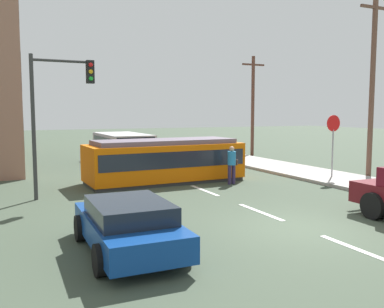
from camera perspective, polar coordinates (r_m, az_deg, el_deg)
name	(u,v)px	position (r m, az deg, el deg)	size (l,w,h in m)	color
ground_plane	(168,177)	(20.41, -3.29, -3.13)	(120.00, 120.00, 0.00)	#3D4A3A
sidewalk_curb_right	(334,178)	(20.67, 18.88, -3.12)	(3.20, 36.00, 0.14)	#A39C97
lane_stripe_0	(359,250)	(10.46, 21.94, -12.13)	(0.16, 2.40, 0.01)	silver
lane_stripe_1	(260,212)	(13.41, 9.35, -7.87)	(0.16, 2.40, 0.01)	silver
lane_stripe_2	(204,190)	(16.80, 1.69, -5.03)	(0.16, 2.40, 0.01)	silver
lane_stripe_3	(140,166)	(24.74, -7.19, -1.60)	(0.16, 2.40, 0.01)	silver
lane_stripe_4	(115,156)	(30.48, -10.57, -0.27)	(0.16, 2.40, 0.01)	silver
streetcar_tram	(165,160)	(18.77, -3.74, -0.83)	(7.11, 2.83, 1.94)	#E06105
city_bus	(123,146)	(26.19, -9.50, 1.08)	(2.62, 5.61, 1.83)	#AFACAF
pedestrian_crossing	(232,163)	(18.23, 5.49, -1.21)	(0.51, 0.36, 1.67)	#312548
parked_sedan_near	(128,225)	(9.58, -8.78, -9.57)	(2.00, 4.05, 1.19)	navy
stop_sign	(333,133)	(20.43, 18.82, 2.77)	(0.76, 0.07, 2.88)	gray
traffic_light_mast	(57,100)	(15.84, -18.00, 7.06)	(2.25, 0.33, 5.18)	#333333
utility_pole_near	(372,84)	(21.54, 23.52, 8.81)	(1.80, 0.24, 8.58)	brown
utility_pole_mid	(253,104)	(30.49, 8.35, 6.82)	(1.80, 0.24, 7.15)	brown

